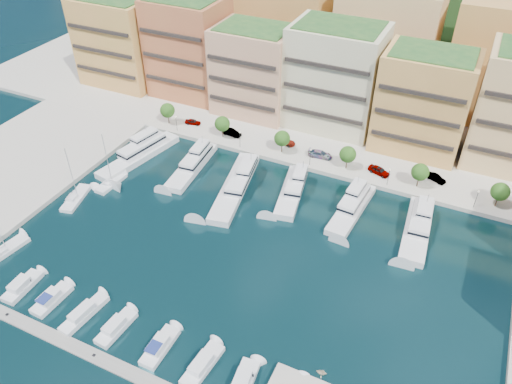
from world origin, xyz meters
TOP-DOWN VIEW (x-y plane):
  - ground at (0.00, 0.00)m, footprint 400.00×400.00m
  - north_quay at (0.00, 62.00)m, footprint 220.00×64.00m
  - hillside at (0.00, 110.00)m, footprint 240.00×40.00m
  - south_pontoon at (-3.00, -30.00)m, footprint 72.00×2.20m
  - apartment_0 at (-66.00, 49.99)m, footprint 22.00×16.50m
  - apartment_1 at (-44.00, 51.99)m, footprint 20.00×16.50m
  - apartment_2 at (-23.00, 49.99)m, footprint 20.00×15.50m
  - apartment_3 at (-2.00, 51.99)m, footprint 22.00×16.50m
  - apartment_4 at (20.00, 49.99)m, footprint 20.00×15.50m
  - backblock_0 at (-55.00, 74.00)m, footprint 26.00×18.00m
  - backblock_1 at (-25.00, 74.00)m, footprint 26.00×18.00m
  - backblock_2 at (5.00, 74.00)m, footprint 26.00×18.00m
  - backblock_3 at (35.00, 74.00)m, footprint 26.00×18.00m
  - tree_0 at (-40.00, 33.50)m, footprint 3.80×3.80m
  - tree_1 at (-24.00, 33.50)m, footprint 3.80×3.80m
  - tree_2 at (-8.00, 33.50)m, footprint 3.80×3.80m
  - tree_3 at (8.00, 33.50)m, footprint 3.80×3.80m
  - tree_4 at (24.00, 33.50)m, footprint 3.80×3.80m
  - tree_5 at (40.00, 33.50)m, footprint 3.80×3.80m
  - lamppost_0 at (-36.00, 31.20)m, footprint 0.30×0.30m
  - lamppost_1 at (-18.00, 31.20)m, footprint 0.30×0.30m
  - lamppost_2 at (0.00, 31.20)m, footprint 0.30×0.30m
  - lamppost_3 at (18.00, 31.20)m, footprint 0.30×0.30m
  - lamppost_4 at (36.00, 31.20)m, footprint 0.30×0.30m
  - yacht_0 at (-38.07, 18.52)m, footprint 8.80×23.29m
  - yacht_1 at (-24.45, 19.98)m, footprint 6.14×19.90m
  - yacht_2 at (-11.85, 17.53)m, footprint 9.32×25.48m
  - yacht_3 at (0.02, 20.85)m, footprint 7.48×18.26m
  - yacht_4 at (13.37, 20.59)m, footprint 5.75×18.54m
  - yacht_5 at (26.83, 20.13)m, footprint 6.11×19.66m
  - cruiser_0 at (-32.18, -24.58)m, footprint 3.08×7.64m
  - cruiser_1 at (-25.50, -24.60)m, footprint 3.05×7.48m
  - cruiser_2 at (-18.51, -24.60)m, footprint 3.32×9.32m
  - cruiser_3 at (-12.03, -24.58)m, footprint 3.11×7.76m
  - cruiser_4 at (-3.68, -24.60)m, footprint 2.79×7.73m
  - cruiser_5 at (3.87, -24.59)m, footprint 3.36×8.48m
  - cruiser_6 at (10.63, -24.58)m, footprint 3.61×7.92m
  - sailboat_2 at (-37.61, 6.40)m, footprint 3.01×8.11m
  - sailboat_1 at (-40.90, -1.15)m, footprint 5.03×9.62m
  - sailboat_0 at (-42.06, -19.40)m, footprint 4.10×9.73m
  - tender_1 at (20.29, -17.98)m, footprint 1.81×1.61m
  - car_0 at (-34.03, 35.76)m, footprint 4.35×2.41m
  - car_1 at (-22.30, 35.11)m, footprint 5.09×2.17m
  - car_2 at (-8.51, 37.09)m, footprint 5.16×2.77m
  - car_3 at (1.01, 35.31)m, footprint 5.77×2.84m
  - car_4 at (15.27, 34.56)m, footprint 5.43×3.59m
  - car_5 at (27.31, 37.28)m, footprint 4.64×3.23m

SIDE VIEW (x-z plane):
  - ground at x=0.00m, z-range 0.00..0.00m
  - north_quay at x=0.00m, z-range -1.00..1.00m
  - hillside at x=0.00m, z-range -29.00..29.00m
  - south_pontoon at x=-3.00m, z-range -0.17..0.17m
  - sailboat_0 at x=-42.06m, z-range -6.29..6.91m
  - sailboat_1 at x=-40.90m, z-range -6.29..6.91m
  - sailboat_2 at x=-37.61m, z-range -6.28..6.92m
  - tender_1 at x=20.29m, z-range 0.00..0.88m
  - cruiser_2 at x=-18.51m, z-range -0.73..1.82m
  - cruiser_5 at x=3.87m, z-range -0.73..1.82m
  - cruiser_6 at x=10.63m, z-range -0.73..1.82m
  - cruiser_3 at x=-12.03m, z-range -0.73..1.82m
  - cruiser_0 at x=-32.18m, z-range -0.73..1.82m
  - cruiser_4 at x=-3.68m, z-range -0.76..1.90m
  - cruiser_1 at x=-25.50m, z-range -0.76..1.90m
  - yacht_1 at x=-24.45m, z-range -2.56..4.74m
  - yacht_4 at x=13.37m, z-range -2.56..4.74m
  - yacht_2 at x=-11.85m, z-range -2.44..4.86m
  - yacht_5 at x=26.83m, z-range -2.44..4.86m
  - yacht_0 at x=-38.07m, z-range -2.44..4.86m
  - yacht_3 at x=0.02m, z-range -2.44..4.86m
  - car_2 at x=-8.51m, z-range 1.00..2.38m
  - car_0 at x=-34.03m, z-range 1.00..2.40m
  - car_5 at x=27.31m, z-range 1.00..2.45m
  - car_3 at x=1.01m, z-range 1.00..2.61m
  - car_1 at x=-22.30m, z-range 1.00..2.63m
  - car_4 at x=15.27m, z-range 1.00..2.72m
  - lamppost_0 at x=-36.00m, z-range 1.73..5.93m
  - lamppost_1 at x=-18.00m, z-range 1.73..5.93m
  - lamppost_2 at x=0.00m, z-range 1.73..5.93m
  - lamppost_3 at x=18.00m, z-range 1.73..5.93m
  - lamppost_4 at x=36.00m, z-range 1.73..5.93m
  - tree_0 at x=-40.00m, z-range 1.92..7.57m
  - tree_1 at x=-24.00m, z-range 1.92..7.57m
  - tree_2 at x=-8.00m, z-range 1.92..7.57m
  - tree_3 at x=8.00m, z-range 1.92..7.57m
  - tree_4 at x=24.00m, z-range 1.92..7.57m
  - tree_5 at x=40.00m, z-range 1.92..7.57m
  - apartment_2 at x=-23.00m, z-range 0.91..23.71m
  - apartment_4 at x=20.00m, z-range 0.91..24.71m
  - apartment_0 at x=-66.00m, z-range 0.91..25.71m
  - apartment_3 at x=-2.00m, z-range 0.91..26.71m
  - apartment_1 at x=-44.00m, z-range 0.91..27.71m
  - backblock_0 at x=-55.00m, z-range 1.00..31.00m
  - backblock_1 at x=-25.00m, z-range 1.00..31.00m
  - backblock_2 at x=5.00m, z-range 1.00..31.00m
  - backblock_3 at x=35.00m, z-range 1.00..31.00m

